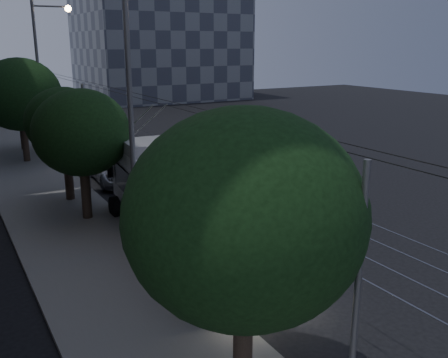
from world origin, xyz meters
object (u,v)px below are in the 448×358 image
car_white_c (53,131)px  streetlamp_far (45,68)px  car_white_a (73,155)px  car_white_d (40,130)px  trolleybus (180,204)px  car_white_b (57,142)px  streetlamp_near (141,89)px  pickup_silver (116,170)px

car_white_c → streetlamp_far: (-1.94, -9.40, 5.83)m
car_white_a → car_white_d: (-0.04, 11.67, 0.03)m
trolleybus → car_white_b: (-0.32, 21.60, -1.04)m
car_white_c → streetlamp_near: 27.96m
streetlamp_far → car_white_b: bearing=73.2°
pickup_silver → streetlamp_far: size_ratio=0.50×
pickup_silver → car_white_d: bearing=97.9°
car_white_d → streetlamp_near: bearing=-75.1°
car_white_a → car_white_c: bearing=84.4°
trolleybus → pickup_silver: (0.78, 10.66, -1.04)m
trolleybus → car_white_a: (-0.29, 16.71, -1.15)m
car_white_b → car_white_c: (0.86, 5.85, -0.11)m
car_white_b → streetlamp_far: size_ratio=0.48×
car_white_c → car_white_b: bearing=-104.0°
trolleybus → car_white_b: size_ratio=2.54×
trolleybus → car_white_b: trolleybus is taller
car_white_c → car_white_d: car_white_d is taller
car_white_c → car_white_d: 1.27m
car_white_a → streetlamp_far: bearing=128.5°
car_white_a → car_white_c: car_white_c is taller
pickup_silver → streetlamp_far: streetlamp_far is taller
car_white_a → streetlamp_near: size_ratio=0.35×
car_white_a → car_white_b: (-0.04, 4.89, 0.11)m
streetlamp_far → car_white_d: bearing=84.1°
pickup_silver → streetlamp_far: 9.60m
pickup_silver → car_white_b: 11.00m
car_white_c → streetlamp_near: size_ratio=0.36×
trolleybus → car_white_d: (-0.32, 28.38, -1.13)m
car_white_a → streetlamp_far: 6.09m
car_white_b → car_white_c: bearing=87.3°
car_white_a → trolleybus: bearing=-90.2°
car_white_c → streetlamp_far: bearing=-107.3°
car_white_b → streetlamp_far: 6.82m
streetlamp_near → car_white_a: bearing=86.2°
pickup_silver → car_white_c: bearing=95.1°
pickup_silver → streetlamp_far: (-2.18, 7.39, 5.72)m
pickup_silver → streetlamp_near: bearing=-97.4°
car_white_a → streetlamp_far: size_ratio=0.35×
streetlamp_near → car_white_b: bearing=87.1°
trolleybus → car_white_a: bearing=95.8°
pickup_silver → car_white_c: (-0.24, 16.79, -0.11)m
trolleybus → car_white_d: size_ratio=3.36×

